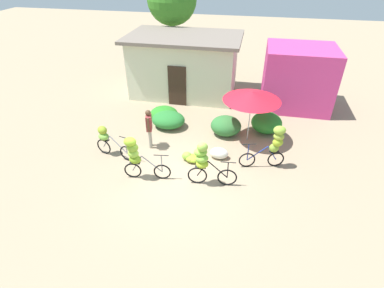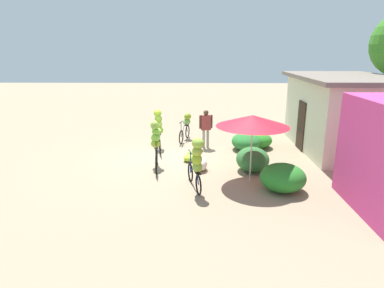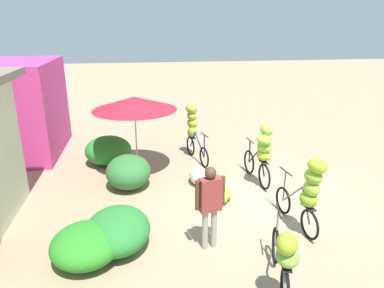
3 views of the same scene
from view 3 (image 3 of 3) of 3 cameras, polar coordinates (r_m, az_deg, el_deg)
The scene contains 14 objects.
ground_plane at distance 8.71m, azimuth 10.95°, elevation -8.83°, with size 60.00×60.00×0.00m, color gray.
shop_pink at distance 12.42m, azimuth -26.90°, elevation 5.01°, with size 3.20×2.80×2.89m, color #C4377C.
hedge_bush_front_left at distance 6.75m, azimuth -16.53°, elevation -15.12°, with size 1.28×1.23×0.65m, color #298024.
hedge_bush_front_right at distance 6.96m, azimuth -11.77°, elevation -13.26°, with size 1.47×1.21×0.70m, color #27732E.
hedge_bush_mid at distance 9.19m, azimuth -10.10°, elevation -4.37°, with size 1.28×1.12×0.83m, color #2E6D32.
hedge_bush_by_door at distance 10.80m, azimuth -13.19°, elevation -0.99°, with size 1.31×1.35×0.83m, color #277D27.
market_umbrella at distance 9.60m, azimuth -9.17°, elevation 6.41°, with size 2.25×2.25×2.14m.
bicycle_leftmost at distance 5.75m, azimuth 14.52°, elevation -16.79°, with size 1.67×0.59×1.21m.
bicycle_near_pile at distance 7.25m, azimuth 18.11°, elevation -6.77°, with size 1.61×0.43×1.66m.
bicycle_center_loaded at distance 9.13m, azimuth 11.16°, elevation -0.92°, with size 1.65×0.47×1.68m.
bicycle_by_shop at distance 10.83m, azimuth 0.18°, elevation 2.89°, with size 1.61×0.55×1.68m.
banana_pile_on_ground at distance 8.53m, azimuth 4.73°, elevation -8.09°, with size 0.77×0.66×0.33m.
produce_sack at distance 9.31m, azimuth 0.98°, elevation -5.06°, with size 0.70×0.44×0.44m, color silver.
person_vendor at distance 6.48m, azimuth 2.89°, elevation -8.87°, with size 0.29×0.57×1.62m.
Camera 3 is at (-7.24, 2.68, 4.03)m, focal length 33.47 mm.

